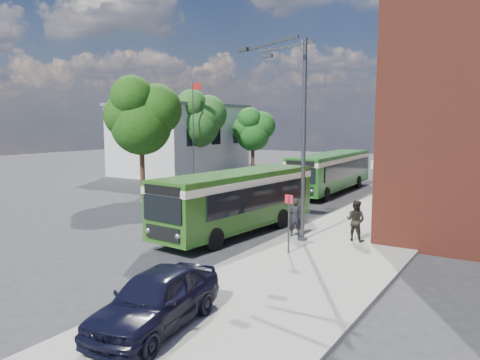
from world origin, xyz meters
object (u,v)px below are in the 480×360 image
Objects in this scene: street_lamp at (296,136)px; parked_car at (156,299)px; bus_front at (238,196)px; bus_rear at (331,169)px.

parked_car is (0.95, -10.28, -3.88)m from street_lamp.
bus_front is (-3.14, 0.10, -2.96)m from street_lamp.
bus_front is 15.38m from bus_rear.
street_lamp is 16.28m from bus_rear.
bus_front is 11.19m from parked_car.
bus_front is at bearing -85.90° from bus_rear.
street_lamp is at bearing -74.65° from bus_rear.
bus_rear is (-4.24, 15.44, -2.96)m from street_lamp.
parked_car is at bearing -68.51° from bus_front.
street_lamp reaches higher than bus_front.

